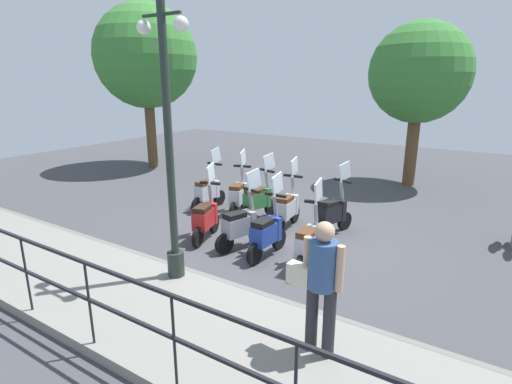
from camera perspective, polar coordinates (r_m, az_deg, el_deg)
ground_plane at (r=8.28m, az=2.20°, el=-6.83°), size 28.00×28.00×0.00m
promenade_walkway at (r=6.03m, az=-13.69°, el=-15.74°), size 2.20×20.00×0.15m
fence_railing at (r=5.07m, az=-22.97°, el=-12.32°), size 0.04×16.03×1.07m
lamp_post_near at (r=6.06m, az=-12.22°, el=4.47°), size 0.26×0.90×4.25m
pedestrian_with_bag at (r=4.53m, az=9.19°, el=-12.07°), size 0.35×0.65×1.59m
tree_large at (r=15.38m, az=-15.47°, el=18.12°), size 3.62×3.62×5.79m
tree_distant at (r=13.05m, az=22.33°, el=15.38°), size 2.92×2.92×4.84m
scooter_near_0 at (r=6.96m, az=7.68°, el=-7.19°), size 1.23×0.44×1.54m
scooter_near_1 at (r=7.35m, az=1.59°, el=-5.76°), size 1.23×0.44×1.54m
scooter_near_2 at (r=7.72m, az=-2.19°, el=-4.71°), size 1.20×0.53×1.54m
scooter_near_3 at (r=8.20m, az=-7.20°, el=-3.58°), size 1.21×0.53×1.54m
scooter_far_0 at (r=8.56m, az=10.88°, el=-2.90°), size 1.20×0.55×1.54m
scooter_far_1 at (r=8.78m, az=4.52°, el=-2.19°), size 1.23×0.44×1.54m
scooter_far_2 at (r=9.33m, az=0.36°, el=-1.04°), size 1.21×0.53×1.54m
scooter_far_3 at (r=9.74m, az=-2.46°, el=-0.35°), size 1.21×0.53×1.54m
scooter_far_4 at (r=10.12m, az=-6.84°, el=0.18°), size 1.23×0.44×1.54m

